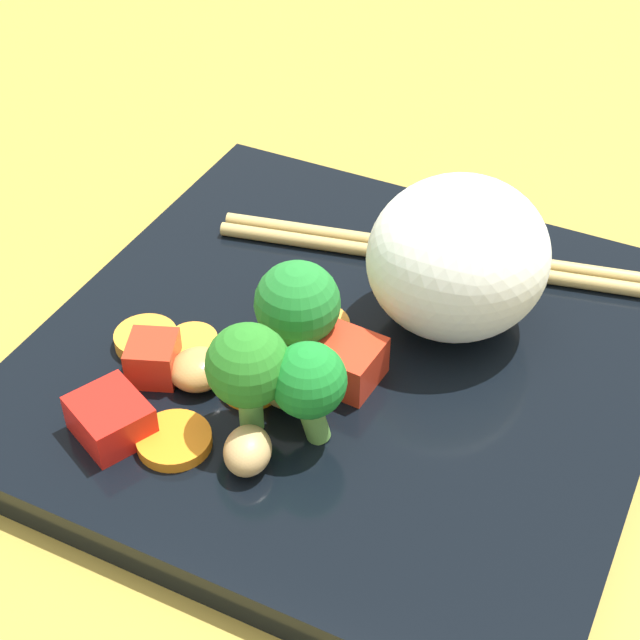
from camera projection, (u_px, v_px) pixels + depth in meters
The scene contains 19 objects.
ground_plane at pixel (347, 390), 48.57cm from camera, with size 110.00×110.00×2.00cm, color #A38834.
square_plate at pixel (348, 362), 47.34cm from camera, with size 28.08×28.08×1.79cm, color black.
rice_mound at pixel (458, 258), 45.81cm from camera, with size 8.61×8.20×7.61cm, color white.
broccoli_floret_0 at pixel (297, 304), 44.40cm from camera, with size 3.92×3.92×5.14cm.
broccoli_floret_1 at pixel (248, 368), 40.67cm from camera, with size 3.56×3.56×5.37cm.
broccoli_floret_2 at pixel (309, 383), 40.57cm from camera, with size 3.22×3.22×4.88cm.
carrot_slice_0 at pixel (251, 387), 44.42cm from camera, with size 2.63×2.63×0.47cm, color orange.
carrot_slice_1 at pixel (193, 343), 46.49cm from camera, with size 2.34×2.34×0.69cm, color orange.
carrot_slice_2 at pixel (174, 440), 41.92cm from camera, with size 3.20×3.20×0.54cm, color orange.
carrot_slice_3 at pixel (146, 339), 46.72cm from camera, with size 2.97×2.97×0.68cm, color orange.
carrot_slice_4 at pixel (286, 298), 49.02cm from camera, with size 2.21×2.21×0.71cm, color orange.
carrot_slice_5 at pixel (319, 326), 47.60cm from camera, with size 2.98×2.98×0.47cm, color orange.
pepper_chunk_0 at pixel (153, 358), 44.79cm from camera, with size 2.15×2.31×1.91cm, color red.
pepper_chunk_1 at pixel (345, 362), 44.57cm from camera, with size 3.03×2.87×1.99cm, color red.
pepper_chunk_2 at pixel (110, 419), 42.02cm from camera, with size 3.18×2.80×1.78cm, color red.
chicken_piece_0 at pixel (293, 384), 43.43cm from camera, with size 3.06×2.58×2.04cm, color tan.
chicken_piece_1 at pixel (198, 369), 44.46cm from camera, with size 2.64×2.49×1.61cm, color #BC8B49.
chicken_piece_2 at pixel (248, 451), 40.66cm from camera, with size 2.46×1.98×1.75cm, color tan.
chopstick_pair at pixel (428, 254), 51.83cm from camera, with size 5.15×22.25×0.72cm.
Camera 1 is at (-32.51, -12.46, 33.07)cm, focal length 55.87 mm.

